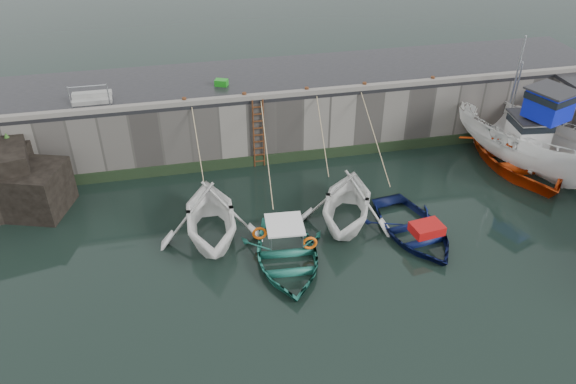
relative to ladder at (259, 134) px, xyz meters
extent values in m
plane|color=black|center=(2.00, -9.91, -1.59)|extent=(120.00, 120.00, 0.00)
cube|color=slate|center=(2.00, 2.59, -0.09)|extent=(30.00, 5.00, 3.00)
cube|color=black|center=(2.00, 2.59, 1.49)|extent=(30.00, 5.00, 0.16)
cube|color=slate|center=(2.00, 0.24, 1.67)|extent=(30.00, 0.30, 0.20)
cube|color=black|center=(2.00, 0.05, -1.34)|extent=(30.00, 0.08, 0.50)
cube|color=black|center=(-9.20, -1.51, -0.64)|extent=(2.96, 2.83, 1.90)
cube|color=black|center=(-10.20, -0.31, -0.44)|extent=(2.01, 1.83, 2.30)
cone|color=#2D591E|center=(-9.50, -1.71, 0.09)|extent=(0.44, 0.44, 0.45)
cone|color=#2D591E|center=(-10.00, -0.11, 0.99)|extent=(0.44, 0.44, 0.45)
cylinder|color=#3F1E0F|center=(-0.22, 0.01, 0.01)|extent=(0.07, 0.07, 3.20)
cylinder|color=#3F1E0F|center=(0.22, 0.01, 0.01)|extent=(0.07, 0.07, 3.20)
cube|color=#3F1E0F|center=(0.00, -0.01, -1.34)|extent=(0.44, 0.06, 0.05)
cube|color=#3F1E0F|center=(0.00, -0.01, -1.01)|extent=(0.44, 0.06, 0.05)
cube|color=#3F1E0F|center=(0.00, -0.01, -0.68)|extent=(0.44, 0.06, 0.05)
cube|color=#3F1E0F|center=(0.00, -0.01, -0.35)|extent=(0.44, 0.06, 0.05)
cube|color=#3F1E0F|center=(0.00, -0.01, -0.02)|extent=(0.44, 0.06, 0.05)
cube|color=#3F1E0F|center=(0.00, -0.01, 0.31)|extent=(0.44, 0.06, 0.05)
cube|color=#3F1E0F|center=(0.00, -0.01, 0.64)|extent=(0.44, 0.06, 0.05)
cube|color=#3F1E0F|center=(0.00, -0.01, 0.97)|extent=(0.44, 0.06, 0.05)
cube|color=#3F1E0F|center=(0.00, -0.01, 1.30)|extent=(0.44, 0.06, 0.05)
imported|color=white|center=(-2.61, -4.69, -1.59)|extent=(4.21, 4.84, 2.50)
imported|color=#1C6253|center=(-0.17, -6.67, -1.59)|extent=(3.61, 4.83, 0.95)
imported|color=white|center=(2.56, -4.84, -1.59)|extent=(5.42, 5.73, 2.38)
imported|color=#0A1340|center=(4.80, -6.11, -1.59)|extent=(3.75, 4.84, 0.92)
imported|color=white|center=(11.50, -2.36, -0.48)|extent=(5.37, 8.10, 2.93)
cube|color=#0C19BD|center=(11.71, -2.92, 1.59)|extent=(1.84, 1.90, 1.20)
cube|color=black|center=(11.71, -2.92, 1.94)|extent=(1.92, 1.98, 0.28)
cube|color=#262628|center=(11.71, -2.92, 2.23)|extent=(2.10, 2.16, 0.08)
cylinder|color=#A5A8AD|center=(11.07, -1.24, 2.49)|extent=(0.08, 0.08, 3.00)
imported|color=#E33F0B|center=(11.50, -1.86, -1.17)|extent=(6.18, 8.06, 1.55)
cube|color=silver|center=(11.43, -2.45, 0.21)|extent=(1.56, 1.65, 1.20)
cube|color=black|center=(11.43, -2.45, 0.56)|extent=(1.63, 1.72, 0.28)
cube|color=#262628|center=(11.43, -2.45, 0.85)|extent=(1.78, 1.87, 0.08)
cylinder|color=#A5A8AD|center=(11.64, -0.66, 1.11)|extent=(0.08, 0.08, 3.00)
cube|color=#198919|center=(-1.29, 1.96, 1.71)|extent=(0.65, 0.55, 0.28)
cylinder|color=#A5A8AD|center=(-7.50, 0.69, 2.07)|extent=(0.05, 0.05, 1.00)
cylinder|color=#A5A8AD|center=(-6.00, 0.69, 2.07)|extent=(0.05, 0.05, 1.00)
cylinder|color=#A5A8AD|center=(-6.75, 0.69, 2.53)|extent=(1.50, 0.05, 0.05)
cube|color=gray|center=(-6.75, 1.19, 1.66)|extent=(1.60, 0.35, 0.18)
cube|color=gray|center=(-6.75, 1.54, 1.84)|extent=(1.60, 0.35, 0.18)
cylinder|color=#3F1E0F|center=(-3.00, 0.34, 1.71)|extent=(0.18, 0.18, 0.28)
cylinder|color=#3F1E0F|center=(-0.50, 0.34, 1.71)|extent=(0.18, 0.18, 0.28)
cylinder|color=#3F1E0F|center=(2.20, 0.34, 1.71)|extent=(0.18, 0.18, 0.28)
cylinder|color=#3F1E0F|center=(4.80, 0.34, 1.71)|extent=(0.18, 0.18, 0.28)
cylinder|color=#3F1E0F|center=(8.00, 0.34, 1.71)|extent=(0.18, 0.18, 0.28)
camera|label=1|loc=(-3.28, -21.50, 11.33)|focal=35.00mm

